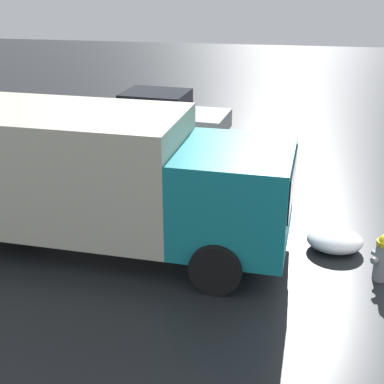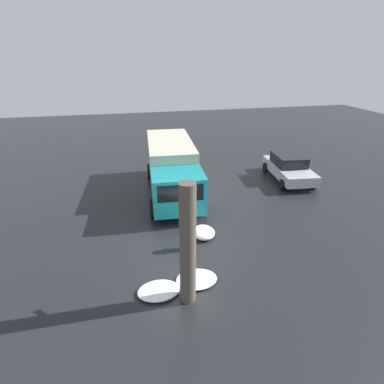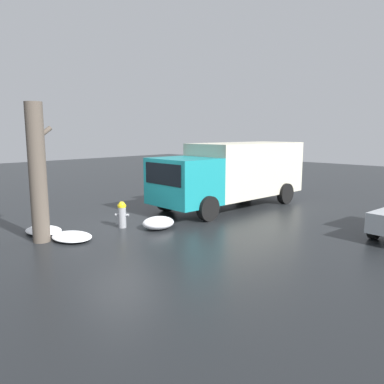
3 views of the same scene
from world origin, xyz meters
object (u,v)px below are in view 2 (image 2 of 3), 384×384
Objects in this scene: fire_hydrant at (184,240)px; delivery_truck at (172,166)px; parked_car at (289,167)px; tree_trunk at (188,246)px.

delivery_truck is (5.40, -0.44, 1.02)m from fire_hydrant.
fire_hydrant is 0.12× the size of delivery_truck.
fire_hydrant is at bearing 43.03° from parked_car.
tree_trunk is at bearing 87.75° from delivery_truck.
delivery_truck is 7.14m from parked_car.
tree_trunk is at bearing 52.18° from parked_car.
delivery_truck is at bearing -5.79° from tree_trunk.
delivery_truck reaches higher than parked_car.
fire_hydrant is at bearing -8.20° from tree_trunk.
parked_car is at bearing -43.84° from tree_trunk.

